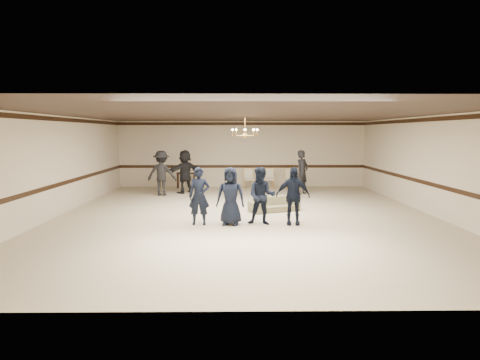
{
  "coord_description": "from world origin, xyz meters",
  "views": [
    {
      "loc": [
        -0.33,
        -12.75,
        2.66
      ],
      "look_at": [
        -0.18,
        -0.5,
        1.21
      ],
      "focal_mm": 30.17,
      "sensor_mm": 36.0,
      "label": 1
    }
  ],
  "objects_px": {
    "boy_b": "(231,196)",
    "adult_mid": "(185,172)",
    "boy_c": "(262,196)",
    "banquet_chair_left": "(249,179)",
    "boy_d": "(293,196)",
    "console_table": "(186,180)",
    "banquet_chair_mid": "(270,179)",
    "banquet_chair_right": "(291,179)",
    "settee": "(274,204)",
    "boy_a": "(199,196)",
    "adult_right": "(302,172)",
    "chandelier": "(245,126)",
    "adult_left": "(162,173)"
  },
  "relations": [
    {
      "from": "chandelier",
      "to": "adult_right",
      "type": "xyz_separation_m",
      "value": [
        2.56,
        3.51,
        -1.93
      ]
    },
    {
      "from": "banquet_chair_mid",
      "to": "banquet_chair_left",
      "type": "bearing_deg",
      "value": -175.95
    },
    {
      "from": "chandelier",
      "to": "console_table",
      "type": "xyz_separation_m",
      "value": [
        -2.69,
        5.47,
        -2.5
      ]
    },
    {
      "from": "boy_b",
      "to": "adult_left",
      "type": "relative_size",
      "value": 0.88
    },
    {
      "from": "adult_mid",
      "to": "banquet_chair_right",
      "type": "bearing_deg",
      "value": 152.44
    },
    {
      "from": "boy_a",
      "to": "adult_right",
      "type": "xyz_separation_m",
      "value": [
        3.93,
        5.79,
        0.11
      ]
    },
    {
      "from": "boy_a",
      "to": "adult_right",
      "type": "distance_m",
      "value": 7.0
    },
    {
      "from": "boy_c",
      "to": "settee",
      "type": "height_order",
      "value": "boy_c"
    },
    {
      "from": "boy_d",
      "to": "banquet_chair_right",
      "type": "relative_size",
      "value": 1.79
    },
    {
      "from": "boy_a",
      "to": "adult_right",
      "type": "relative_size",
      "value": 0.88
    },
    {
      "from": "boy_d",
      "to": "settee",
      "type": "bearing_deg",
      "value": 103.42
    },
    {
      "from": "settee",
      "to": "adult_right",
      "type": "distance_m",
      "value": 4.16
    },
    {
      "from": "banquet_chair_right",
      "to": "console_table",
      "type": "relative_size",
      "value": 1.06
    },
    {
      "from": "settee",
      "to": "banquet_chair_right",
      "type": "distance_m",
      "value": 5.71
    },
    {
      "from": "chandelier",
      "to": "boy_d",
      "type": "height_order",
      "value": "chandelier"
    },
    {
      "from": "boy_c",
      "to": "banquet_chair_left",
      "type": "bearing_deg",
      "value": 99.34
    },
    {
      "from": "boy_d",
      "to": "banquet_chair_right",
      "type": "distance_m",
      "value": 7.62
    },
    {
      "from": "boy_c",
      "to": "banquet_chair_left",
      "type": "xyz_separation_m",
      "value": [
        -0.13,
        7.55,
        -0.37
      ]
    },
    {
      "from": "boy_c",
      "to": "banquet_chair_right",
      "type": "xyz_separation_m",
      "value": [
        1.87,
        7.55,
        -0.37
      ]
    },
    {
      "from": "settee",
      "to": "console_table",
      "type": "bearing_deg",
      "value": 99.88
    },
    {
      "from": "boy_a",
      "to": "adult_left",
      "type": "height_order",
      "value": "adult_left"
    },
    {
      "from": "banquet_chair_left",
      "to": "adult_right",
      "type": "bearing_deg",
      "value": -42.86
    },
    {
      "from": "adult_mid",
      "to": "banquet_chair_mid",
      "type": "xyz_separation_m",
      "value": [
        3.85,
        1.36,
        -0.48
      ]
    },
    {
      "from": "boy_d",
      "to": "adult_mid",
      "type": "relative_size",
      "value": 0.88
    },
    {
      "from": "boy_c",
      "to": "settee",
      "type": "distance_m",
      "value": 2.15
    },
    {
      "from": "boy_a",
      "to": "banquet_chair_right",
      "type": "distance_m",
      "value": 8.4
    },
    {
      "from": "settee",
      "to": "adult_left",
      "type": "bearing_deg",
      "value": 119.01
    },
    {
      "from": "banquet_chair_mid",
      "to": "banquet_chair_right",
      "type": "relative_size",
      "value": 1.0
    },
    {
      "from": "chandelier",
      "to": "boy_c",
      "type": "bearing_deg",
      "value": -79.24
    },
    {
      "from": "settee",
      "to": "boy_d",
      "type": "bearing_deg",
      "value": -103.01
    },
    {
      "from": "boy_d",
      "to": "banquet_chair_mid",
      "type": "relative_size",
      "value": 1.79
    },
    {
      "from": "adult_left",
      "to": "banquet_chair_mid",
      "type": "height_order",
      "value": "adult_left"
    },
    {
      "from": "banquet_chair_mid",
      "to": "boy_b",
      "type": "bearing_deg",
      "value": -99.17
    },
    {
      "from": "banquet_chair_left",
      "to": "banquet_chair_mid",
      "type": "distance_m",
      "value": 1.0
    },
    {
      "from": "banquet_chair_right",
      "to": "settee",
      "type": "bearing_deg",
      "value": -100.92
    },
    {
      "from": "adult_left",
      "to": "adult_mid",
      "type": "distance_m",
      "value": 1.14
    },
    {
      "from": "console_table",
      "to": "boy_c",
      "type": "bearing_deg",
      "value": -65.81
    },
    {
      "from": "boy_b",
      "to": "adult_mid",
      "type": "bearing_deg",
      "value": 117.29
    },
    {
      "from": "adult_left",
      "to": "banquet_chair_left",
      "type": "xyz_separation_m",
      "value": [
        3.75,
        2.06,
        -0.48
      ]
    },
    {
      "from": "boy_a",
      "to": "adult_mid",
      "type": "xyz_separation_m",
      "value": [
        -1.17,
        6.19,
        0.11
      ]
    },
    {
      "from": "boy_a",
      "to": "banquet_chair_left",
      "type": "bearing_deg",
      "value": 79.09
    },
    {
      "from": "boy_d",
      "to": "settee",
      "type": "xyz_separation_m",
      "value": [
        -0.34,
        2.0,
        -0.59
      ]
    },
    {
      "from": "adult_left",
      "to": "adult_right",
      "type": "height_order",
      "value": "same"
    },
    {
      "from": "adult_mid",
      "to": "chandelier",
      "type": "bearing_deg",
      "value": 79.79
    },
    {
      "from": "banquet_chair_mid",
      "to": "adult_mid",
      "type": "bearing_deg",
      "value": -156.48
    },
    {
      "from": "boy_b",
      "to": "settee",
      "type": "distance_m",
      "value": 2.54
    },
    {
      "from": "boy_a",
      "to": "settee",
      "type": "xyz_separation_m",
      "value": [
        2.36,
        2.0,
        -0.59
      ]
    },
    {
      "from": "boy_c",
      "to": "boy_d",
      "type": "bearing_deg",
      "value": 8.38
    },
    {
      "from": "adult_right",
      "to": "banquet_chair_right",
      "type": "xyz_separation_m",
      "value": [
        -0.25,
        1.76,
        -0.48
      ]
    },
    {
      "from": "adult_right",
      "to": "banquet_chair_right",
      "type": "relative_size",
      "value": 2.03
    }
  ]
}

